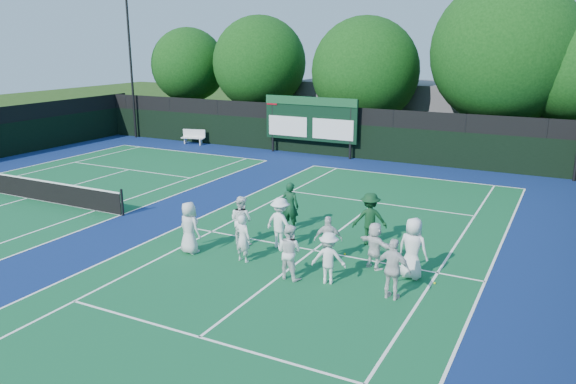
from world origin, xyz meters
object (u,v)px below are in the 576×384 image
at_px(tennis_net, 27,188).
at_px(bench, 194,136).
at_px(scoreboard, 310,119).
at_px(coach_left, 290,206).

xyz_separation_m(tennis_net, bench, (-1.60, 14.37, 0.05)).
bearing_deg(scoreboard, coach_left, -67.76).
xyz_separation_m(scoreboard, tennis_net, (-6.99, -14.59, -1.70)).
distance_m(scoreboard, tennis_net, 16.26).
distance_m(tennis_net, coach_left, 12.41).
height_order(tennis_net, coach_left, coach_left).
xyz_separation_m(scoreboard, bench, (-8.58, -0.21, -1.65)).
height_order(scoreboard, tennis_net, scoreboard).
height_order(scoreboard, bench, scoreboard).
height_order(scoreboard, coach_left, scoreboard).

